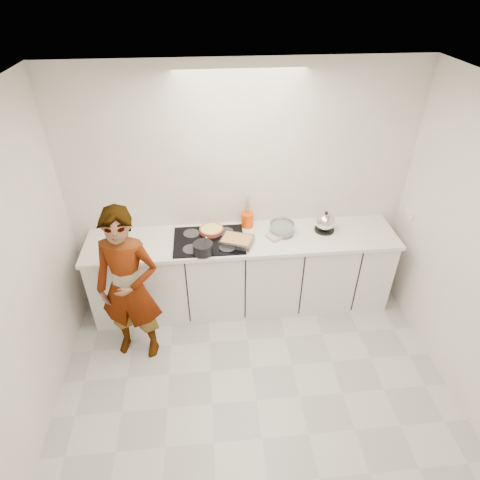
{
  "coord_description": "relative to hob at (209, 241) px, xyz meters",
  "views": [
    {
      "loc": [
        -0.35,
        -2.12,
        3.28
      ],
      "look_at": [
        -0.05,
        1.05,
        1.05
      ],
      "focal_mm": 30.0,
      "sensor_mm": 36.0,
      "label": 1
    }
  ],
  "objects": [
    {
      "name": "ceiling",
      "position": [
        0.35,
        -1.26,
        1.68
      ],
      "size": [
        3.6,
        3.2,
        0.0
      ],
      "primitive_type": "cube",
      "color": "white",
      "rests_on": "wall_back"
    },
    {
      "name": "utensil_crock",
      "position": [
        0.42,
        0.24,
        0.07
      ],
      "size": [
        0.16,
        0.16,
        0.16
      ],
      "primitive_type": "cylinder",
      "rotation": [
        0.0,
        0.0,
        0.28
      ],
      "color": "#EF4404",
      "rests_on": "countertop"
    },
    {
      "name": "base_cabinets",
      "position": [
        0.35,
        0.02,
        -0.48
      ],
      "size": [
        3.2,
        0.58,
        0.87
      ],
      "primitive_type": "cube",
      "color": "white",
      "rests_on": "floor"
    },
    {
      "name": "baking_dish",
      "position": [
        0.28,
        -0.08,
        0.04
      ],
      "size": [
        0.38,
        0.33,
        0.06
      ],
      "color": "silver",
      "rests_on": "hob"
    },
    {
      "name": "tea_towel",
      "position": [
        0.71,
        0.01,
        0.01
      ],
      "size": [
        0.26,
        0.24,
        0.03
      ],
      "primitive_type": "cube",
      "rotation": [
        0.0,
        0.0,
        0.55
      ],
      "color": "white",
      "rests_on": "countertop"
    },
    {
      "name": "kettle",
      "position": [
        1.23,
        0.08,
        0.09
      ],
      "size": [
        0.21,
        0.21,
        0.24
      ],
      "color": "black",
      "rests_on": "countertop"
    },
    {
      "name": "floor",
      "position": [
        0.35,
        -1.26,
        -0.92
      ],
      "size": [
        3.6,
        3.2,
        0.0
      ],
      "primitive_type": "cube",
      "color": "silver",
      "rests_on": "ground"
    },
    {
      "name": "tart_dish",
      "position": [
        0.03,
        0.15,
        0.03
      ],
      "size": [
        0.32,
        0.32,
        0.04
      ],
      "color": "#AA4633",
      "rests_on": "hob"
    },
    {
      "name": "wall_back",
      "position": [
        0.35,
        0.34,
        0.38
      ],
      "size": [
        3.6,
        0.0,
        2.6
      ],
      "primitive_type": "cube",
      "color": "white",
      "rests_on": "ground"
    },
    {
      "name": "countertop",
      "position": [
        0.35,
        0.02,
        -0.03
      ],
      "size": [
        3.24,
        0.64,
        0.04
      ],
      "primitive_type": "cube",
      "color": "white",
      "rests_on": "base_cabinets"
    },
    {
      "name": "hob",
      "position": [
        0.0,
        0.0,
        0.0
      ],
      "size": [
        0.72,
        0.54,
        0.01
      ],
      "primitive_type": "cube",
      "color": "black",
      "rests_on": "countertop"
    },
    {
      "name": "saucepan",
      "position": [
        -0.06,
        -0.21,
        0.06
      ],
      "size": [
        0.25,
        0.25,
        0.18
      ],
      "color": "black",
      "rests_on": "hob"
    },
    {
      "name": "wall_left",
      "position": [
        -1.45,
        -1.26,
        0.38
      ],
      "size": [
        0.0,
        3.2,
        2.6
      ],
      "primitive_type": "cube",
      "color": "white",
      "rests_on": "ground"
    },
    {
      "name": "cook",
      "position": [
        -0.75,
        -0.55,
        -0.1
      ],
      "size": [
        0.66,
        0.5,
        1.64
      ],
      "primitive_type": "imported",
      "rotation": [
        0.0,
        0.0,
        -0.2
      ],
      "color": "white",
      "rests_on": "floor"
    },
    {
      "name": "mixing_bowl",
      "position": [
        0.77,
        0.07,
        0.05
      ],
      "size": [
        0.26,
        0.26,
        0.12
      ],
      "color": "silver",
      "rests_on": "countertop"
    }
  ]
}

